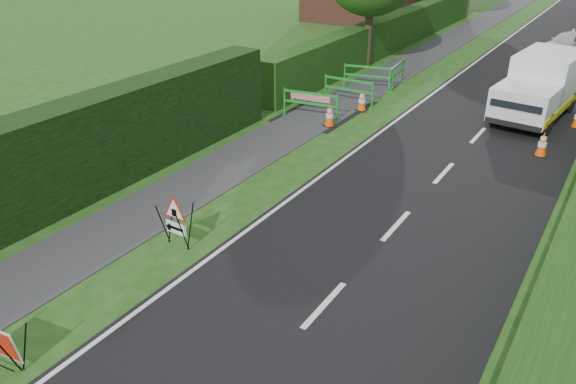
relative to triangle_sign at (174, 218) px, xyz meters
The scene contains 16 objects.
ground 1.84m from the triangle_sign, 40.48° to the right, with size 120.00×120.00×0.00m, color #1C4614.
footpath 33.95m from the triangle_sign, 92.90° to the left, with size 2.00×90.00×0.02m, color #2D2D30.
hedge_west_near 3.94m from the triangle_sign, 163.55° to the right, with size 1.10×18.00×2.50m, color black.
hedge_west_far 21.24m from the triangle_sign, 100.08° to the left, with size 1.00×24.00×1.80m, color #14380F.
triangle_sign is the anchor object (origin of this frame).
works_van 14.29m from the triangle_sign, 69.67° to the left, with size 2.33×4.97×2.20m.
traffic_cone_0 11.34m from the triangle_sign, 58.96° to the left, with size 0.38×0.38×0.79m.
traffic_cone_2 15.89m from the triangle_sign, 68.37° to the left, with size 0.38×0.38×0.79m.
traffic_cone_3 8.66m from the triangle_sign, 95.48° to the left, with size 0.38×0.38×0.79m.
traffic_cone_4 10.76m from the triangle_sign, 93.28° to the left, with size 0.38×0.38×0.79m.
ped_barrier_0 9.14m from the triangle_sign, 101.33° to the left, with size 2.09×0.65×1.00m.
ped_barrier_1 11.32m from the triangle_sign, 97.22° to the left, with size 2.06×0.36×1.00m.
ped_barrier_2 13.52m from the triangle_sign, 96.90° to the left, with size 2.08×0.82×1.00m.
ped_barrier_3 14.39m from the triangle_sign, 92.98° to the left, with size 0.57×2.09×1.00m.
redwhite_plank 10.11m from the triangle_sign, 103.17° to the left, with size 1.50×0.04×0.25m, color red.
hatchback_car 24.93m from the triangle_sign, 79.84° to the left, with size 1.39×3.45×1.18m, color silver.
Camera 1 is at (6.44, -6.55, 6.69)m, focal length 35.00 mm.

